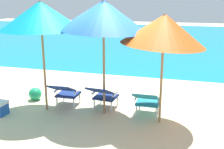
% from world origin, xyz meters
% --- Properties ---
extents(ground_plane, '(40.00, 40.00, 0.00)m').
position_xyz_m(ground_plane, '(0.00, 4.00, 0.00)').
color(ground_plane, beige).
extents(ocean_band, '(40.00, 18.00, 0.01)m').
position_xyz_m(ocean_band, '(0.00, 11.83, 0.00)').
color(ocean_band, teal).
rests_on(ocean_band, ground_plane).
extents(lounge_chair_left, '(0.57, 0.89, 0.68)m').
position_xyz_m(lounge_chair_left, '(-1.00, -0.30, 0.40)').
color(lounge_chair_left, navy).
rests_on(lounge_chair_left, ground_plane).
extents(lounge_chair_center, '(0.61, 0.92, 0.68)m').
position_xyz_m(lounge_chair_center, '(-0.07, -0.23, 0.40)').
color(lounge_chair_center, navy).
rests_on(lounge_chair_center, ground_plane).
extents(lounge_chair_right, '(0.55, 0.88, 0.68)m').
position_xyz_m(lounge_chair_right, '(0.98, -0.33, 0.40)').
color(lounge_chair_right, teal).
rests_on(lounge_chair_right, ground_plane).
extents(beach_umbrella_left, '(2.47, 2.47, 2.54)m').
position_xyz_m(beach_umbrella_left, '(-1.39, -0.54, 2.22)').
color(beach_umbrella_left, olive).
rests_on(beach_umbrella_left, ground_plane).
extents(beach_umbrella_center, '(2.17, 2.15, 2.60)m').
position_xyz_m(beach_umbrella_center, '(0.01, -0.40, 2.24)').
color(beach_umbrella_center, olive).
rests_on(beach_umbrella_center, ground_plane).
extents(beach_umbrella_right, '(1.86, 1.83, 2.35)m').
position_xyz_m(beach_umbrella_right, '(1.30, -0.53, 2.00)').
color(beach_umbrella_right, olive).
rests_on(beach_umbrella_right, ground_plane).
extents(beach_ball, '(0.33, 0.33, 0.33)m').
position_xyz_m(beach_ball, '(-2.00, -0.04, 0.17)').
color(beach_ball, '#1E9E60').
rests_on(beach_ball, ground_plane).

